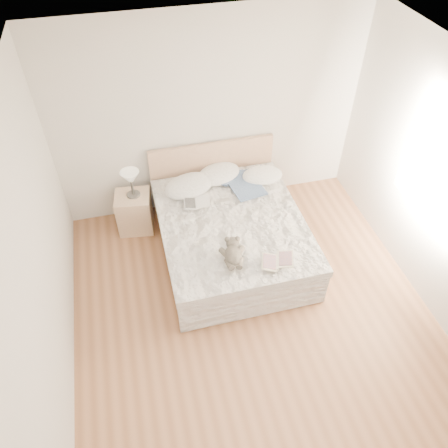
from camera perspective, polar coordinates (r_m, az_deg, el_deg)
The scene contains 15 objects.
floor at distance 5.06m, azimuth 4.30°, elevation -12.97°, with size 4.00×4.50×0.00m, color brown.
ceiling at distance 3.15m, azimuth 6.95°, elevation 14.67°, with size 4.00×4.50×0.00m, color white.
wall_back at distance 5.70m, azimuth -1.87°, elevation 13.75°, with size 4.00×0.02×2.70m, color silver.
wall_left at distance 3.98m, azimuth -23.45°, elevation -7.35°, with size 0.02×4.50×2.70m, color silver.
window at distance 5.00m, azimuth 26.51°, elevation 5.11°, with size 0.02×1.30×1.10m, color white.
bed at distance 5.53m, azimuth 0.81°, elevation -1.13°, with size 1.72×2.14×1.00m.
nightstand at distance 5.96m, azimuth -11.58°, elevation 1.54°, with size 0.45×0.40×0.56m, color tan.
table_lamp at distance 5.62m, azimuth -12.10°, elevation 5.79°, with size 0.30×0.30×0.37m.
pillow_left at distance 5.71m, azimuth -4.61°, elevation 4.99°, with size 0.67×0.47×0.20m, color white.
pillow_middle at distance 5.89m, azimuth -0.70°, elevation 6.57°, with size 0.61×0.43×0.18m, color white.
pillow_right at distance 5.89m, azimuth 5.03°, elevation 6.37°, with size 0.55×0.38×0.16m, color white.
blouse at distance 5.73m, azimuth 2.74°, elevation 5.13°, with size 0.61×0.65×0.02m, color #374C6F, non-canonical shape.
photo_book at distance 5.46m, azimuth -3.58°, elevation 2.78°, with size 0.34×0.24×0.03m, color silver.
childrens_book at distance 4.81m, azimuth 6.99°, elevation -4.81°, with size 0.37×0.25×0.02m, color beige.
teddy_bear at distance 4.76m, azimuth 1.17°, elevation -4.68°, with size 0.25×0.35×0.19m, color #595146, non-canonical shape.
Camera 1 is at (-1.02, -2.55, 4.24)m, focal length 35.00 mm.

